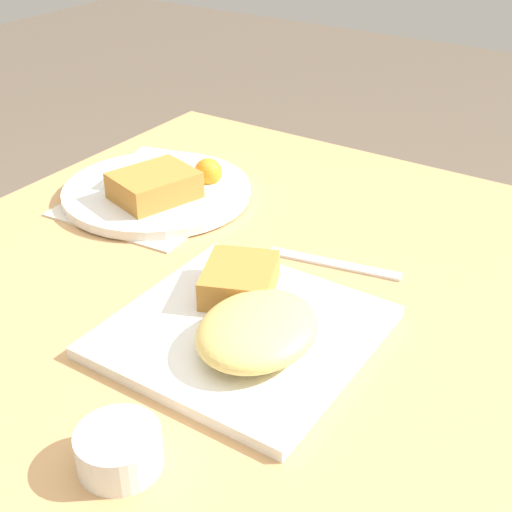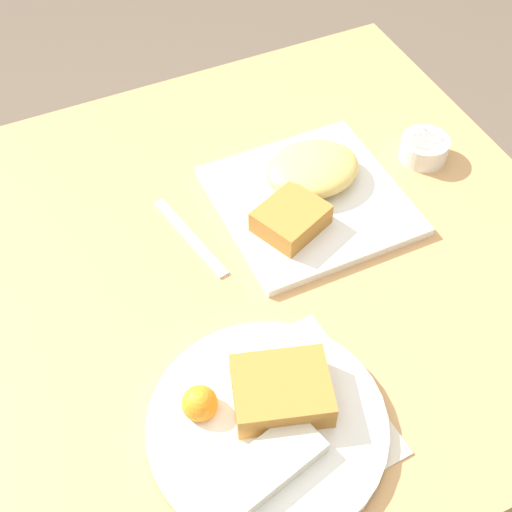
{
  "view_description": "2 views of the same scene",
  "coord_description": "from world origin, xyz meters",
  "px_view_note": "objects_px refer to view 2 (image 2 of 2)",
  "views": [
    {
      "loc": [
        -0.64,
        -0.43,
        1.19
      ],
      "look_at": [
        -0.01,
        -0.02,
        0.74
      ],
      "focal_mm": 50.0,
      "sensor_mm": 36.0,
      "label": 1
    },
    {
      "loc": [
        0.29,
        0.59,
        1.49
      ],
      "look_at": [
        0.02,
        0.02,
        0.73
      ],
      "focal_mm": 50.0,
      "sensor_mm": 36.0,
      "label": 2
    }
  ],
  "objects_px": {
    "butter_knife": "(190,237)",
    "sauce_ramekin": "(424,148)",
    "plate_oval_far": "(268,419)",
    "plate_square_near": "(308,191)"
  },
  "relations": [
    {
      "from": "butter_knife",
      "to": "sauce_ramekin",
      "type": "bearing_deg",
      "value": 79.29
    },
    {
      "from": "butter_knife",
      "to": "plate_oval_far",
      "type": "bearing_deg",
      "value": -15.85
    },
    {
      "from": "plate_oval_far",
      "to": "butter_knife",
      "type": "bearing_deg",
      "value": -94.75
    },
    {
      "from": "plate_square_near",
      "to": "plate_oval_far",
      "type": "distance_m",
      "value": 0.38
    },
    {
      "from": "plate_oval_far",
      "to": "sauce_ramekin",
      "type": "distance_m",
      "value": 0.54
    },
    {
      "from": "plate_square_near",
      "to": "plate_oval_far",
      "type": "bearing_deg",
      "value": 55.09
    },
    {
      "from": "plate_square_near",
      "to": "butter_knife",
      "type": "xyz_separation_m",
      "value": [
        0.19,
        -0.01,
        -0.02
      ]
    },
    {
      "from": "plate_square_near",
      "to": "butter_knife",
      "type": "distance_m",
      "value": 0.19
    },
    {
      "from": "plate_oval_far",
      "to": "sauce_ramekin",
      "type": "height_order",
      "value": "plate_oval_far"
    },
    {
      "from": "sauce_ramekin",
      "to": "butter_knife",
      "type": "distance_m",
      "value": 0.41
    }
  ]
}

